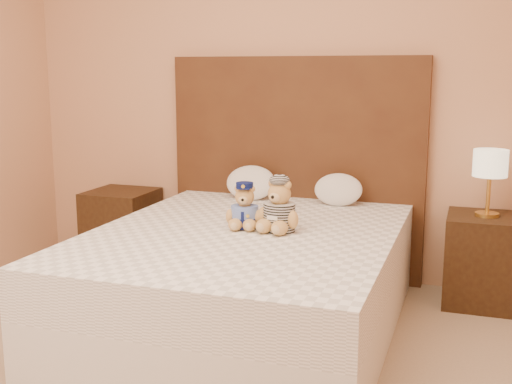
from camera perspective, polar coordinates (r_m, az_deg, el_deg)
bed at (r=3.57m, az=-0.96°, el=-7.70°), size 1.60×2.00×0.55m
headboard at (r=4.40m, az=3.51°, el=2.16°), size 1.75×0.08×1.50m
nightstand_left at (r=4.79m, az=-11.83°, el=-3.13°), size 0.45×0.45×0.55m
nightstand_right at (r=4.15m, az=19.59°, el=-5.73°), size 0.45×0.45×0.55m
lamp at (r=4.03m, az=20.10°, el=2.13°), size 0.20×0.20×0.40m
teddy_police at (r=3.52m, az=-1.01°, el=-1.22°), size 0.25×0.24×0.25m
teddy_prisoner at (r=3.45m, az=2.08°, el=-1.18°), size 0.30×0.29×0.29m
pillow_left at (r=4.32m, az=-0.47°, el=0.98°), size 0.35×0.22×0.24m
pillow_right at (r=4.17m, az=7.32°, el=0.35°), size 0.31×0.20×0.22m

